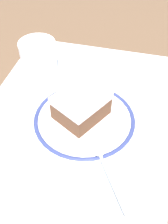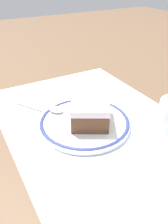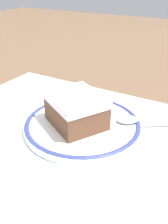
% 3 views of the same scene
% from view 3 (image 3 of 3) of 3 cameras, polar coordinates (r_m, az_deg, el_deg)
% --- Properties ---
extents(ground_plane, '(2.40, 2.40, 0.00)m').
position_cam_3_polar(ground_plane, '(0.40, -1.89, -5.19)').
color(ground_plane, brown).
extents(placemat, '(0.50, 0.35, 0.00)m').
position_cam_3_polar(placemat, '(0.40, -1.90, -5.10)').
color(placemat, silver).
rests_on(placemat, ground_plane).
extents(plate, '(0.19, 0.19, 0.01)m').
position_cam_3_polar(plate, '(0.41, 0.00, -2.95)').
color(plate, white).
rests_on(plate, placemat).
extents(cake_slice, '(0.11, 0.11, 0.05)m').
position_cam_3_polar(cake_slice, '(0.39, -1.80, 0.53)').
color(cake_slice, brown).
rests_on(cake_slice, plate).
extents(spoon, '(0.12, 0.08, 0.01)m').
position_cam_3_polar(spoon, '(0.41, 12.18, -1.72)').
color(spoon, silver).
rests_on(spoon, plate).
extents(napkin, '(0.12, 0.13, 0.00)m').
position_cam_3_polar(napkin, '(0.29, 6.25, -19.89)').
color(napkin, white).
rests_on(napkin, placemat).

